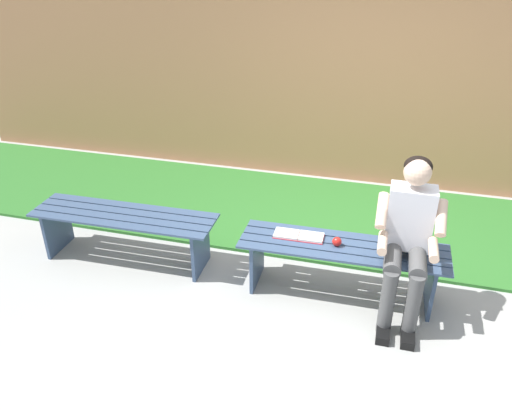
% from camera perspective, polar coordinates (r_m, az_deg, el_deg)
% --- Properties ---
extents(ground_plane, '(10.00, 7.00, 0.04)m').
position_cam_1_polar(ground_plane, '(3.85, -7.90, -16.58)').
color(ground_plane, '#9E9E99').
extents(grass_strip, '(9.00, 1.78, 0.03)m').
position_cam_1_polar(grass_strip, '(5.56, 0.90, -0.33)').
color(grass_strip, '#2D6B28').
rests_on(grass_strip, ground).
extents(brick_wall, '(9.50, 0.24, 2.61)m').
position_cam_1_polar(brick_wall, '(6.07, 8.32, 14.95)').
color(brick_wall, '#B27A51').
rests_on(brick_wall, ground).
extents(bench_near, '(1.68, 0.48, 0.48)m').
position_cam_1_polar(bench_near, '(4.18, 9.71, -5.89)').
color(bench_near, '#384C6B').
rests_on(bench_near, ground).
extents(bench_far, '(1.68, 0.48, 0.48)m').
position_cam_1_polar(bench_far, '(4.70, -14.65, -2.25)').
color(bench_far, '#384C6B').
rests_on(bench_far, ground).
extents(person_seated, '(0.50, 0.69, 1.28)m').
position_cam_1_polar(person_seated, '(3.91, 16.89, -3.30)').
color(person_seated, silver).
rests_on(person_seated, ground).
extents(apple, '(0.08, 0.08, 0.08)m').
position_cam_1_polar(apple, '(4.08, 9.16, -4.12)').
color(apple, red).
rests_on(apple, bench_near).
extents(book_open, '(0.42, 0.17, 0.02)m').
position_cam_1_polar(book_open, '(4.17, 4.86, -3.48)').
color(book_open, white).
rests_on(book_open, bench_near).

